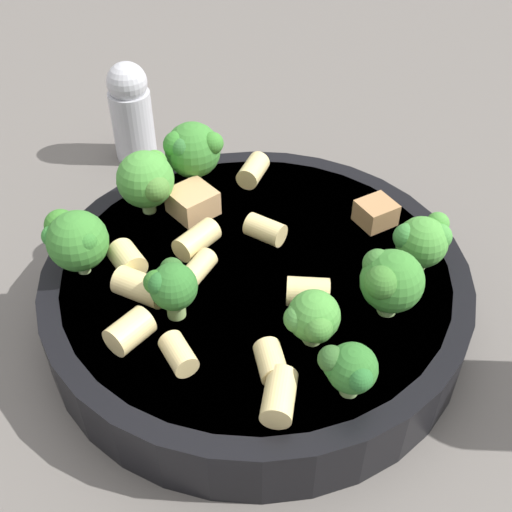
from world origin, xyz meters
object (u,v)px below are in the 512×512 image
Objects in this scene: rigatoni_6 at (140,287)px; chicken_chunk_1 at (376,213)px; broccoli_floret_4 at (422,239)px; rigatoni_5 at (179,354)px; pepper_shaker at (131,111)px; rigatoni_0 at (197,240)px; broccoli_floret_5 at (349,369)px; pasta_bowl at (256,288)px; broccoli_floret_6 at (390,281)px; rigatoni_7 at (271,362)px; broccoli_floret_3 at (313,318)px; broccoli_floret_2 at (171,285)px; rigatoni_4 at (258,170)px; rigatoni_3 at (130,331)px; rigatoni_2 at (127,264)px; rigatoni_10 at (198,269)px; rigatoni_9 at (308,292)px; rigatoni_8 at (279,396)px; chicken_chunk_0 at (193,202)px; broccoli_floret_1 at (147,179)px; rigatoni_1 at (265,230)px; broccoli_floret_0 at (76,236)px.

rigatoni_6 is 0.16m from chicken_chunk_1.
rigatoni_5 is (0.07, -0.14, -0.01)m from broccoli_floret_4.
pepper_shaker is (-0.26, -0.06, -0.00)m from rigatoni_5.
rigatoni_0 reaches higher than rigatoni_5.
rigatoni_6 is (-0.07, -0.11, -0.01)m from broccoli_floret_5.
broccoli_floret_6 reaches higher than pasta_bowl.
broccoli_floret_6 is 0.08m from rigatoni_7.
broccoli_floret_6 is 1.81× the size of chicken_chunk_1.
broccoli_floret_3 is at bearing -49.05° from broccoli_floret_4.
broccoli_floret_2 reaches higher than chicken_chunk_1.
broccoli_floret_2 is at bearing -128.01° from rigatoni_7.
pasta_bowl is at bearing -2.27° from rigatoni_4.
broccoli_floret_4 is (-0.00, 0.10, 0.04)m from pasta_bowl.
rigatoni_6 is at bearing -110.50° from broccoli_floret_3.
rigatoni_3 is 0.25m from pepper_shaker.
broccoli_floret_3 is at bearing 62.37° from rigatoni_2.
pasta_bowl is 0.08m from rigatoni_6.
rigatoni_4 reaches higher than rigatoni_10.
rigatoni_10 is at bearing -109.66° from rigatoni_9.
broccoli_floret_5 is 0.37× the size of pepper_shaker.
rigatoni_8 reaches higher than rigatoni_7.
rigatoni_2 is 0.05m from rigatoni_3.
broccoli_floret_5 reaches higher than rigatoni_9.
rigatoni_2 is at bearing -170.90° from rigatoni_3.
chicken_chunk_1 is (-0.04, -0.02, -0.01)m from broccoli_floret_4.
broccoli_floret_6 is 0.15m from chicken_chunk_0.
broccoli_floret_4 is 0.05m from broccoli_floret_6.
rigatoni_6 is at bearing 2.00° from broccoli_floret_1.
broccoli_floret_3 is (0.02, 0.08, -0.00)m from broccoli_floret_2.
broccoli_floret_1 is 0.13m from rigatoni_9.
rigatoni_0 is 0.03m from rigatoni_10.
rigatoni_5 is at bearing 12.34° from pepper_shaker.
rigatoni_9 is at bearing 105.72° from rigatoni_3.
rigatoni_4 is at bearing 129.84° from chicken_chunk_0.
rigatoni_1 is 1.09× the size of rigatoni_5.
rigatoni_0 is at bearing 6.77° from chicken_chunk_0.
rigatoni_0 is 1.34× the size of rigatoni_7.
rigatoni_2 is at bearing -152.15° from rigatoni_6.
rigatoni_7 is at bearing 28.86° from broccoli_floret_1.
rigatoni_6 is at bearing -93.60° from rigatoni_9.
rigatoni_9 is at bearing -34.79° from chicken_chunk_1.
broccoli_floret_6 is (0.04, -0.03, 0.00)m from broccoli_floret_4.
broccoli_floret_0 reaches higher than broccoli_floret_4.
broccoli_floret_1 reaches higher than chicken_chunk_1.
broccoli_floret_4 is at bearing 117.63° from rigatoni_5.
pasta_bowl is 11.70× the size of rigatoni_5.
rigatoni_0 is 1.18× the size of rigatoni_1.
rigatoni_6 is 0.11m from rigatoni_8.
rigatoni_3 is at bearing 7.02° from pepper_shaker.
rigatoni_10 is at bearing 5.51° from chicken_chunk_0.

